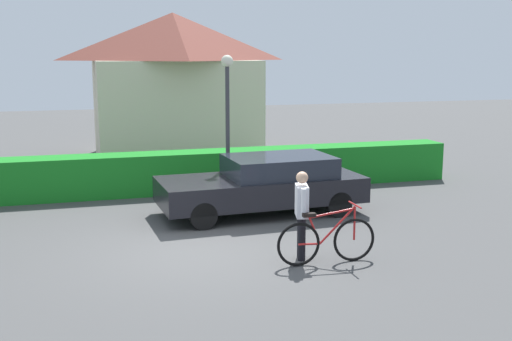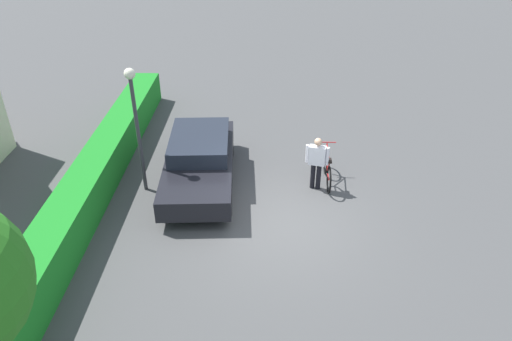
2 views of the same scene
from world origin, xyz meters
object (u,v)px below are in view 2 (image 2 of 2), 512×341
Objects in this scene: street_lamp at (135,113)px; parked_car_near at (200,160)px; person_rider at (317,160)px; bicycle at (327,169)px.

parked_car_near is at bearing -71.31° from street_lamp.
person_rider is (-0.32, -3.22, 0.22)m from parked_car_near.
street_lamp reaches higher than person_rider.
bicycle is 1.14× the size of person_rider.
person_rider is 4.91m from street_lamp.
bicycle is 0.68m from person_rider.
parked_car_near is 3.58m from bicycle.
bicycle is at bearing -46.64° from person_rider.
person_rider is at bearing -87.81° from street_lamp.
person_rider is at bearing -95.62° from parked_car_near.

